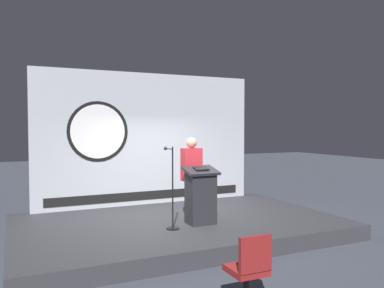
# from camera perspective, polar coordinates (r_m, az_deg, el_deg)

# --- Properties ---
(ground_plane) EXTENTS (40.00, 40.00, 0.00)m
(ground_plane) POSITION_cam_1_polar(r_m,az_deg,el_deg) (8.22, -2.03, -12.98)
(ground_plane) COLOR #383D47
(stage_platform) EXTENTS (6.40, 4.00, 0.30)m
(stage_platform) POSITION_cam_1_polar(r_m,az_deg,el_deg) (8.18, -2.04, -11.97)
(stage_platform) COLOR #333338
(stage_platform) RESTS_ON ground
(banner_display) EXTENTS (5.47, 0.12, 3.21)m
(banner_display) POSITION_cam_1_polar(r_m,az_deg,el_deg) (9.64, -6.57, 0.70)
(banner_display) COLOR #B2B7C1
(banner_display) RESTS_ON stage_platform
(podium) EXTENTS (0.64, 0.50, 1.13)m
(podium) POSITION_cam_1_polar(r_m,az_deg,el_deg) (7.69, 1.27, -7.56)
(podium) COLOR #26262B
(podium) RESTS_ON stage_platform
(speaker_person) EXTENTS (0.40, 0.26, 1.68)m
(speaker_person) POSITION_cam_1_polar(r_m,az_deg,el_deg) (8.08, -0.07, -4.86)
(speaker_person) COLOR black
(speaker_person) RESTS_ON stage_platform
(microphone_stand) EXTENTS (0.24, 0.52, 1.53)m
(microphone_stand) POSITION_cam_1_polar(r_m,az_deg,el_deg) (7.34, -2.99, -8.12)
(microphone_stand) COLOR black
(microphone_stand) RESTS_ON stage_platform
(audience_chair_left) EXTENTS (0.44, 0.45, 0.89)m
(audience_chair_left) POSITION_cam_1_polar(r_m,az_deg,el_deg) (5.06, 8.42, -17.08)
(audience_chair_left) COLOR black
(audience_chair_left) RESTS_ON ground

